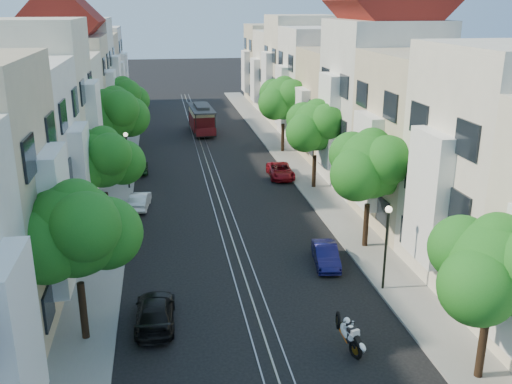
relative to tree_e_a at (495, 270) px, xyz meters
name	(u,v)px	position (x,y,z in m)	size (l,w,h in m)	color
ground	(208,164)	(-7.26, 31.02, -4.40)	(200.00, 200.00, 0.00)	black
sidewalk_east	(290,160)	(-0.01, 31.02, -4.34)	(2.50, 80.00, 0.12)	gray
sidewalk_west	(121,167)	(-14.51, 31.02, -4.34)	(2.50, 80.00, 0.12)	gray
rail_left	(201,164)	(-7.81, 31.02, -4.39)	(0.06, 80.00, 0.02)	gray
rail_slot	(208,164)	(-7.26, 31.02, -4.39)	(0.06, 80.00, 0.02)	gray
rail_right	(214,164)	(-6.71, 31.02, -4.39)	(0.06, 80.00, 0.02)	gray
lane_line	(208,164)	(-7.26, 31.02, -4.40)	(0.08, 80.00, 0.01)	tan
townhouses_east	(344,100)	(4.61, 30.94, 0.79)	(7.75, 72.00, 12.00)	beige
townhouses_west	(57,109)	(-19.13, 30.94, 0.68)	(7.75, 72.00, 11.76)	silver
tree_e_a	(495,270)	(0.00, 0.00, 0.00)	(4.72, 3.87, 6.27)	black
tree_e_b	(371,166)	(0.00, 12.00, 0.34)	(4.93, 4.08, 6.68)	black
tree_e_c	(316,127)	(0.00, 23.00, 0.20)	(4.84, 3.99, 6.52)	black
tree_e_d	(284,99)	(0.00, 34.00, 0.47)	(5.01, 4.16, 6.85)	black
tree_w_a	(76,232)	(-14.40, 5.00, 0.34)	(4.93, 4.08, 6.68)	black
tree_w_b	(104,160)	(-14.40, 17.00, 0.00)	(4.72, 3.87, 6.27)	black
tree_w_c	(115,114)	(-14.40, 28.00, 0.67)	(5.13, 4.28, 7.09)	black
tree_w_d	(123,98)	(-14.40, 39.00, 0.20)	(4.84, 3.99, 6.52)	black
lamp_east	(387,235)	(-0.96, 7.02, -1.55)	(0.32, 0.32, 4.16)	black
lamp_west	(127,152)	(-13.56, 25.02, -1.55)	(0.32, 0.32, 4.16)	black
sportbike_rider	(349,333)	(-4.19, 2.51, -3.60)	(0.75, 1.91, 1.41)	black
cable_car	(202,118)	(-6.76, 43.67, -2.78)	(2.57, 7.22, 2.74)	black
parked_car_e_mid	(326,255)	(-2.86, 10.20, -3.85)	(1.17, 3.34, 1.10)	#0C0C3D
parked_car_e_far	(280,171)	(-1.92, 26.12, -3.85)	(1.83, 3.97, 1.10)	maroon
parked_car_w_near	(155,312)	(-11.66, 5.75, -3.81)	(1.65, 4.05, 1.17)	black
parked_car_w_mid	(140,200)	(-12.67, 20.72, -3.85)	(1.15, 3.30, 1.09)	white
parked_car_w_far	(140,166)	(-12.86, 29.35, -3.86)	(1.26, 3.14, 1.07)	#143217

